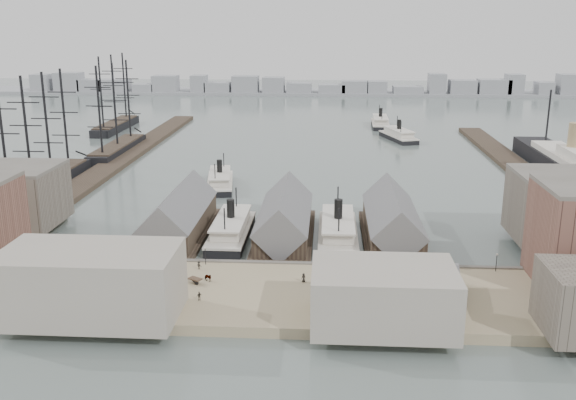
# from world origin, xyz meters

# --- Properties ---
(ground) EXTENTS (900.00, 900.00, 0.00)m
(ground) POSITION_xyz_m (0.00, 0.00, 0.00)
(ground) COLOR #515E5A
(ground) RESTS_ON ground
(quay) EXTENTS (180.00, 30.00, 2.00)m
(quay) POSITION_xyz_m (0.00, -20.00, 1.00)
(quay) COLOR gray
(quay) RESTS_ON ground
(seawall) EXTENTS (180.00, 1.20, 2.30)m
(seawall) POSITION_xyz_m (0.00, -5.20, 1.15)
(seawall) COLOR #59544C
(seawall) RESTS_ON ground
(west_wharf) EXTENTS (10.00, 220.00, 1.60)m
(west_wharf) POSITION_xyz_m (-68.00, 100.00, 0.80)
(west_wharf) COLOR #2D231C
(west_wharf) RESTS_ON ground
(east_wharf) EXTENTS (10.00, 180.00, 1.60)m
(east_wharf) POSITION_xyz_m (78.00, 90.00, 0.80)
(east_wharf) COLOR #2D231C
(east_wharf) RESTS_ON ground
(ferry_shed_west) EXTENTS (14.00, 42.00, 12.60)m
(ferry_shed_west) POSITION_xyz_m (-26.00, 16.88, 4.64)
(ferry_shed_west) COLOR #2D231C
(ferry_shed_west) RESTS_ON ground
(ferry_shed_center) EXTENTS (14.00, 42.00, 12.60)m
(ferry_shed_center) POSITION_xyz_m (0.00, 16.88, 4.64)
(ferry_shed_center) COLOR #2D231C
(ferry_shed_center) RESTS_ON ground
(ferry_shed_east) EXTENTS (14.00, 42.00, 12.60)m
(ferry_shed_east) POSITION_xyz_m (26.00, 16.88, 4.64)
(ferry_shed_east) COLOR #2D231C
(ferry_shed_east) RESTS_ON ground
(warehouse_west_back) EXTENTS (26.00, 20.00, 14.00)m
(warehouse_west_back) POSITION_xyz_m (-70.00, 18.00, 9.00)
(warehouse_west_back) COLOR #60564C
(warehouse_west_back) RESTS_ON west_land
(warehouse_east_back) EXTENTS (28.00, 20.00, 15.00)m
(warehouse_east_back) POSITION_xyz_m (68.00, 15.00, 9.50)
(warehouse_east_back) COLOR #60564C
(warehouse_east_back) RESTS_ON east_land
(street_bldg_center) EXTENTS (24.00, 16.00, 10.00)m
(street_bldg_center) POSITION_xyz_m (20.00, -32.00, 7.00)
(street_bldg_center) COLOR gray
(street_bldg_center) RESTS_ON quay
(street_bldg_west) EXTENTS (30.00, 16.00, 12.00)m
(street_bldg_west) POSITION_xyz_m (-30.00, -32.00, 8.00)
(street_bldg_west) COLOR gray
(street_bldg_west) RESTS_ON quay
(lamp_post_far_w) EXTENTS (0.44, 0.44, 3.92)m
(lamp_post_far_w) POSITION_xyz_m (-45.00, -7.00, 4.71)
(lamp_post_far_w) COLOR black
(lamp_post_far_w) RESTS_ON quay
(lamp_post_near_w) EXTENTS (0.44, 0.44, 3.92)m
(lamp_post_near_w) POSITION_xyz_m (-15.00, -7.00, 4.71)
(lamp_post_near_w) COLOR black
(lamp_post_near_w) RESTS_ON quay
(lamp_post_near_e) EXTENTS (0.44, 0.44, 3.92)m
(lamp_post_near_e) POSITION_xyz_m (15.00, -7.00, 4.71)
(lamp_post_near_e) COLOR black
(lamp_post_near_e) RESTS_ON quay
(lamp_post_far_e) EXTENTS (0.44, 0.44, 3.92)m
(lamp_post_far_e) POSITION_xyz_m (45.00, -7.00, 4.71)
(lamp_post_far_e) COLOR black
(lamp_post_far_e) RESTS_ON quay
(far_shore) EXTENTS (500.00, 40.00, 15.72)m
(far_shore) POSITION_xyz_m (-2.07, 334.14, 3.91)
(far_shore) COLOR gray
(far_shore) RESTS_ON ground
(ferry_docked_west) EXTENTS (8.77, 29.25, 10.45)m
(ferry_docked_west) POSITION_xyz_m (-13.00, 15.79, 2.45)
(ferry_docked_west) COLOR black
(ferry_docked_west) RESTS_ON ground
(ferry_docked_east) EXTENTS (9.22, 30.74, 10.98)m
(ferry_docked_east) POSITION_xyz_m (13.00, 15.75, 2.57)
(ferry_docked_east) COLOR black
(ferry_docked_east) RESTS_ON ground
(ferry_open_near) EXTENTS (11.59, 27.22, 9.42)m
(ferry_open_near) POSITION_xyz_m (-24.10, 65.31, 2.21)
(ferry_open_near) COLOR black
(ferry_open_near) RESTS_ON ground
(ferry_open_mid) EXTENTS (15.91, 28.19, 9.65)m
(ferry_open_mid) POSITION_xyz_m (41.48, 153.52, 2.26)
(ferry_open_mid) COLOR black
(ferry_open_mid) RESTS_ON ground
(ferry_open_far) EXTENTS (9.02, 28.00, 9.93)m
(ferry_open_far) POSITION_xyz_m (36.09, 190.20, 2.33)
(ferry_open_far) COLOR black
(ferry_open_far) RESTS_ON ground
(sailing_ship_near) EXTENTS (8.78, 60.47, 36.09)m
(sailing_ship_near) POSITION_xyz_m (-79.41, 58.70, 2.65)
(sailing_ship_near) COLOR black
(sailing_ship_near) RESTS_ON ground
(sailing_ship_mid) EXTENTS (8.71, 50.35, 35.82)m
(sailing_ship_mid) POSITION_xyz_m (-73.83, 115.84, 2.57)
(sailing_ship_mid) COLOR black
(sailing_ship_mid) RESTS_ON ground
(sailing_ship_far) EXTENTS (8.75, 48.60, 35.96)m
(sailing_ship_far) POSITION_xyz_m (-93.31, 172.56, 2.60)
(sailing_ship_far) COLOR black
(sailing_ship_far) RESTS_ON ground
(ocean_steamer) EXTENTS (12.94, 94.58, 18.92)m
(ocean_steamer) POSITION_xyz_m (92.00, 84.09, 4.07)
(ocean_steamer) COLOR black
(ocean_steamer) RESTS_ON ground
(tram) EXTENTS (4.47, 11.65, 4.04)m
(tram) POSITION_xyz_m (33.81, -18.81, 4.07)
(tram) COLOR black
(tram) RESTS_ON quay
(horse_cart_left) EXTENTS (4.90, 2.91, 1.72)m
(horse_cart_left) POSITION_xyz_m (-33.65, -18.26, 2.86)
(horse_cart_left) COLOR black
(horse_cart_left) RESTS_ON quay
(horse_cart_center) EXTENTS (4.79, 3.48, 1.62)m
(horse_cart_center) POSITION_xyz_m (-13.53, -16.36, 2.82)
(horse_cart_center) COLOR black
(horse_cart_center) RESTS_ON quay
(horse_cart_right) EXTENTS (4.83, 2.44, 1.67)m
(horse_cart_right) POSITION_xyz_m (15.07, -17.99, 2.84)
(horse_cart_right) COLOR black
(horse_cart_right) RESTS_ON quay
(pedestrian_0) EXTENTS (0.55, 0.67, 1.61)m
(pedestrian_0) POSITION_xyz_m (-42.44, -14.36, 2.81)
(pedestrian_0) COLOR black
(pedestrian_0) RESTS_ON quay
(pedestrian_1) EXTENTS (1.07, 1.01, 1.74)m
(pedestrian_1) POSITION_xyz_m (-36.64, -16.25, 2.87)
(pedestrian_1) COLOR black
(pedestrian_1) RESTS_ON quay
(pedestrian_2) EXTENTS (1.26, 1.05, 1.70)m
(pedestrian_2) POSITION_xyz_m (-15.84, -9.72, 2.85)
(pedestrian_2) COLOR black
(pedestrian_2) RESTS_ON quay
(pedestrian_3) EXTENTS (1.05, 0.88, 1.69)m
(pedestrian_3) POSITION_xyz_m (-12.77, -24.83, 2.84)
(pedestrian_3) COLOR black
(pedestrian_3) RESTS_ON quay
(pedestrian_4) EXTENTS (1.06, 0.99, 1.82)m
(pedestrian_4) POSITION_xyz_m (5.96, -15.08, 2.91)
(pedestrian_4) COLOR black
(pedestrian_4) RESTS_ON quay
(pedestrian_5) EXTENTS (0.64, 0.47, 1.76)m
(pedestrian_5) POSITION_xyz_m (10.65, -22.83, 2.88)
(pedestrian_5) COLOR black
(pedestrian_5) RESTS_ON quay
(pedestrian_6) EXTENTS (1.01, 1.08, 1.77)m
(pedestrian_6) POSITION_xyz_m (14.21, -9.70, 2.88)
(pedestrian_6) COLOR black
(pedestrian_6) RESTS_ON quay
(pedestrian_7) EXTENTS (1.16, 0.92, 1.57)m
(pedestrian_7) POSITION_xyz_m (22.84, -25.21, 2.78)
(pedestrian_7) COLOR black
(pedestrian_7) RESTS_ON quay
(pedestrian_8) EXTENTS (0.74, 0.99, 1.56)m
(pedestrian_8) POSITION_xyz_m (32.50, -14.96, 2.78)
(pedestrian_8) COLOR black
(pedestrian_8) RESTS_ON quay
(pedestrian_9) EXTENTS (0.97, 1.04, 1.78)m
(pedestrian_9) POSITION_xyz_m (56.25, -18.47, 2.89)
(pedestrian_9) COLOR black
(pedestrian_9) RESTS_ON quay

